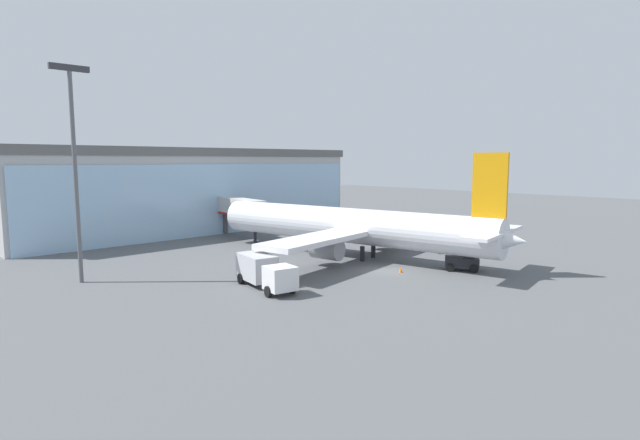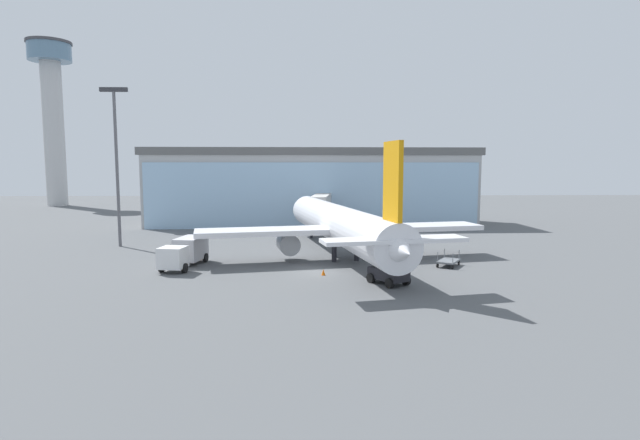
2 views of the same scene
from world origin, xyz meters
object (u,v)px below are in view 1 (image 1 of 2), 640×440
Objects in this scene: apron_light_mast at (74,156)px; safety_cone_nose at (401,270)px; catering_truck at (264,271)px; baggage_cart at (441,248)px; jet_bridge at (238,208)px; pushback_tug at (463,261)px; safety_cone_wingtip at (248,276)px; airplane at (352,226)px.

apron_light_mast is 31.15m from safety_cone_nose.
apron_light_mast is 2.48× the size of catering_truck.
apron_light_mast is at bearing -78.37° from baggage_cart.
jet_bridge reaches higher than catering_truck.
jet_bridge is at bearing 160.17° from catering_truck.
pushback_tug is 20.96m from safety_cone_wingtip.
apron_light_mast reaches higher than safety_cone_wingtip.
jet_bridge reaches higher than pushback_tug.
airplane reaches higher than safety_cone_nose.
apron_light_mast reaches higher than jet_bridge.
safety_cone_wingtip is at bearing 155.16° from jet_bridge.
apron_light_mast is at bearing 123.32° from jet_bridge.
pushback_tug is (18.37, -7.82, -0.49)m from catering_truck.
safety_cone_nose is (23.89, -16.78, -10.85)m from apron_light_mast.
baggage_cart is (36.09, -13.18, -10.62)m from apron_light_mast.
pushback_tug reaches higher than safety_cone_wingtip.
safety_cone_nose is at bearing -35.08° from apron_light_mast.
safety_cone_nose is 1.00× the size of safety_cone_wingtip.
safety_cone_wingtip is at bearing 148.23° from safety_cone_nose.
apron_light_mast is at bearing 141.62° from safety_cone_wingtip.
safety_cone_nose is (13.10, -4.27, -1.19)m from catering_truck.
jet_bridge is at bearing 88.40° from safety_cone_nose.
apron_light_mast is 5.04× the size of pushback_tug.
airplane is (1.25, -20.56, -0.64)m from jet_bridge.
airplane is 12.72m from pushback_tug.
safety_cone_wingtip is (-17.68, 11.23, -0.70)m from pushback_tug.
catering_truck is at bearing 94.52° from airplane.
jet_bridge reaches higher than baggage_cart.
jet_bridge is 29.34m from safety_cone_nose.
apron_light_mast is 19.14m from catering_truck.
baggage_cart is at bearing -149.05° from jet_bridge.
safety_cone_nose is (-5.28, 3.54, -0.70)m from pushback_tug.
apron_light_mast reaches higher than catering_truck.
catering_truck is 2.03× the size of pushback_tug.
airplane reaches higher than catering_truck.
baggage_cart is at bearing 97.93° from catering_truck.
airplane is 14.85m from safety_cone_wingtip.
pushback_tug is at bearing -165.34° from jet_bridge.
pushback_tug is at bearing -176.18° from airplane.
jet_bridge is at bearing 58.29° from safety_cone_wingtip.
baggage_cart is (25.30, -0.68, -0.97)m from catering_truck.
baggage_cart is at bearing -77.76° from pushback_tug.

